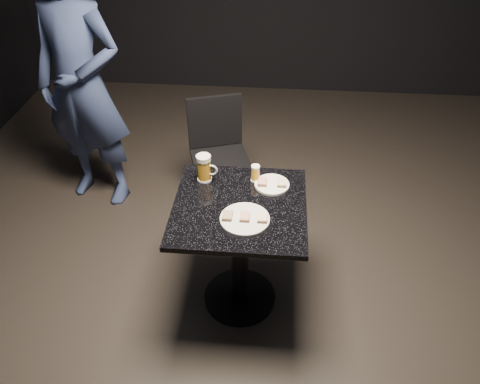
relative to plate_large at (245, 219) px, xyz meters
name	(u,v)px	position (x,y,z in m)	size (l,w,h in m)	color
floor	(240,298)	(-0.04, 0.12, -0.76)	(6.00, 6.00, 0.00)	black
plate_large	(245,219)	(0.00, 0.00, 0.00)	(0.25, 0.25, 0.01)	silver
plate_small	(272,185)	(0.13, 0.30, 0.00)	(0.19, 0.19, 0.01)	white
patron	(82,85)	(-1.21, 1.10, 0.17)	(0.67, 0.44, 1.85)	navy
table	(240,238)	(-0.04, 0.12, -0.25)	(0.70, 0.70, 0.75)	black
beer_mug	(204,168)	(-0.25, 0.33, 0.07)	(0.12, 0.08, 0.16)	silver
beer_tumbler	(255,173)	(0.03, 0.34, 0.04)	(0.05, 0.05, 0.10)	silver
chair	(219,150)	(-0.26, 1.02, -0.26)	(0.49, 0.49, 0.86)	black
canapes_on_plate_large	(245,217)	(0.00, 0.00, 0.02)	(0.23, 0.07, 0.02)	#4C3521
canapes_on_plate_small	(272,182)	(0.13, 0.30, 0.02)	(0.16, 0.07, 0.02)	#4C3521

